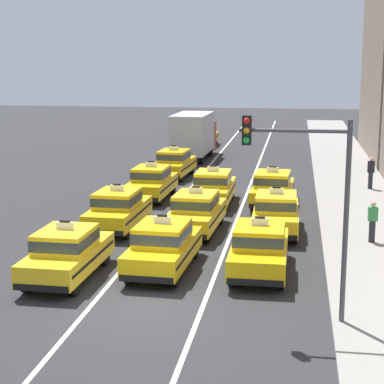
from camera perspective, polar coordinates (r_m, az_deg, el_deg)
ground_plane at (r=19.48m, az=-3.96°, el=-9.81°), size 160.00×160.00×0.00m
lane_stripe_left_center at (r=38.77m, az=0.32°, el=0.88°), size 0.14×80.00×0.01m
lane_stripe_center_right at (r=38.43m, az=5.04°, el=0.74°), size 0.14×80.00×0.01m
sidewalk_curb at (r=33.57m, az=14.01°, el=-0.97°), size 4.00×90.00×0.15m
taxi_left_nearest at (r=22.01m, az=-10.60°, el=-5.07°), size 1.90×4.59×1.96m
taxi_left_second at (r=27.99m, az=-6.32°, el=-1.43°), size 1.92×4.60×1.96m
taxi_left_third at (r=33.99m, az=-3.45°, el=0.88°), size 1.92×4.60×1.96m
taxi_left_fourth at (r=40.15m, az=-1.53°, el=2.50°), size 2.05×4.65×1.96m
box_truck_left_fifth at (r=47.56m, az=0.19°, el=4.97°), size 2.45×7.02×3.27m
taxi_left_sixth at (r=54.54m, az=1.01°, el=4.82°), size 1.94×4.61×1.96m
taxi_center_nearest at (r=22.43m, az=-2.47°, el=-4.57°), size 1.99×4.63×1.96m
taxi_center_second at (r=27.32m, az=0.35°, el=-1.67°), size 2.01×4.63×1.96m
taxi_center_third at (r=32.58m, az=1.82°, el=0.44°), size 1.83×4.56×1.96m
taxi_right_nearest at (r=22.25m, az=5.77°, el=-4.75°), size 1.82×4.56×1.96m
taxi_right_second at (r=27.40m, az=7.17°, el=-1.73°), size 1.86×4.58×1.96m
taxi_right_third at (r=32.56m, az=6.88°, el=0.36°), size 2.05×4.65×1.96m
pedestrian_near_crosswalk at (r=37.02m, az=14.99°, el=1.59°), size 0.36×0.24×1.72m
pedestrian_mid_block at (r=26.25m, az=15.13°, el=-2.45°), size 0.36×0.24×1.58m
traffic_light_pole at (r=17.49m, az=9.97°, el=0.64°), size 2.87×0.33×5.58m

